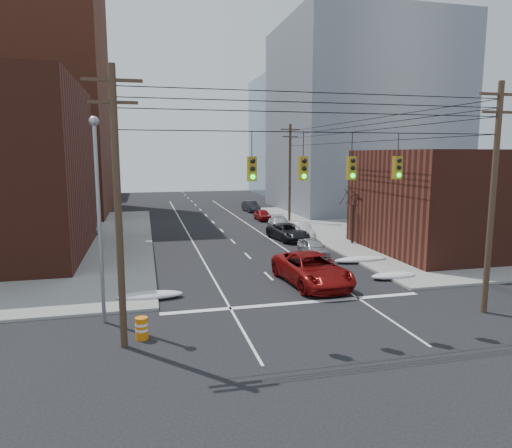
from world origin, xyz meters
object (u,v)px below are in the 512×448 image
parked_car_f (251,206)px  lot_car_b (74,228)px  parked_car_a (313,248)px  parked_car_e (263,215)px  parked_car_c (288,232)px  parked_car_d (280,224)px  parked_car_b (302,231)px  lot_car_a (45,251)px  lot_car_c (2,243)px  red_pickup (312,269)px  construction_barrel (142,328)px  lot_car_d (47,229)px

parked_car_f → lot_car_b: 25.11m
parked_car_a → parked_car_e: bearing=88.0°
parked_car_c → parked_car_d: 5.04m
parked_car_b → lot_car_a: size_ratio=0.97×
lot_car_a → lot_car_c: bearing=18.8°
parked_car_c → parked_car_e: (0.89, 12.44, -0.09)m
red_pickup → construction_barrel: (-9.82, -5.99, -0.43)m
lot_car_b → lot_car_d: size_ratio=1.07×
parked_car_b → lot_car_c: bearing=-176.4°
red_pickup → parked_car_c: (2.96, 13.93, -0.19)m
lot_car_c → lot_car_d: bearing=-27.1°
parked_car_f → lot_car_a: (-20.87, -25.38, 0.18)m
red_pickup → lot_car_c: (-20.64, 14.36, -0.15)m
parked_car_e → lot_car_d: 23.18m
parked_car_b → lot_car_b: 21.28m
lot_car_a → red_pickup: bearing=-140.9°
parked_car_d → parked_car_f: (0.69, 15.87, 0.00)m
red_pickup → parked_car_f: size_ratio=1.55×
lot_car_c → lot_car_d: 5.79m
parked_car_a → parked_car_d: size_ratio=0.82×
parked_car_c → lot_car_b: (-19.02, 6.28, 0.10)m
red_pickup → lot_car_b: 25.81m
lot_car_c → parked_car_c: bearing=-94.6°
parked_car_a → lot_car_a: size_ratio=0.89×
red_pickup → parked_car_b: 14.93m
lot_car_a → construction_barrel: 16.78m
parked_car_a → lot_car_a: bearing=174.3°
lot_car_a → construction_barrel: size_ratio=4.74×
lot_car_c → lot_car_b: bearing=-41.7°
parked_car_a → parked_car_c: size_ratio=0.75×
lot_car_b → construction_barrel: size_ratio=5.19×
lot_car_c → construction_barrel: lot_car_c is taller
parked_car_e → lot_car_b: (-19.91, -6.16, 0.19)m
parked_car_a → parked_car_c: (0.18, 6.84, 0.06)m
lot_car_c → parked_car_d: bearing=-83.0°
parked_car_c → parked_car_b: bearing=5.8°
parked_car_a → lot_car_d: (-21.12, 12.58, 0.25)m
parked_car_c → parked_car_e: size_ratio=1.39×
parked_car_c → parked_car_f: parked_car_c is taller
parked_car_e → lot_car_a: size_ratio=0.85×
red_pickup → parked_car_a: bearing=64.0°
red_pickup → parked_car_b: bearing=68.4°
parked_car_f → lot_car_b: (-20.44, -14.58, 0.13)m
lot_car_b → parked_car_f: bearing=-60.2°
red_pickup → lot_car_b: size_ratio=1.35×
parked_car_d → parked_car_e: bearing=94.1°
parked_car_a → lot_car_a: (-19.27, 2.32, 0.21)m
lot_car_c → lot_car_a: bearing=-143.5°
parked_car_c → construction_barrel: size_ratio=5.57×
parked_car_f → lot_car_a: lot_car_a is taller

